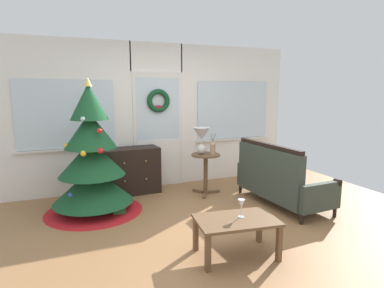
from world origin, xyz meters
TOP-DOWN VIEW (x-y plane):
  - ground_plane at (0.00, 0.00)m, footprint 6.76×6.76m
  - back_wall_with_door at (0.00, 2.08)m, footprint 5.20×0.19m
  - christmas_tree at (-1.23, 1.15)m, footprint 1.38×1.38m
  - dresser_cabinet at (-0.54, 1.79)m, footprint 0.92×0.48m
  - settee_sofa at (1.39, 0.38)m, footprint 0.78×1.59m
  - side_table at (0.58, 1.26)m, footprint 0.50×0.48m
  - table_lamp at (0.52, 1.30)m, footprint 0.28×0.28m
  - flower_vase at (0.68, 1.20)m, footprint 0.11×0.10m
  - coffee_table at (0.03, -0.72)m, footprint 0.90×0.62m
  - wine_glass at (0.10, -0.70)m, footprint 0.08×0.08m
  - gift_box at (-0.93, 0.88)m, footprint 0.17×0.15m

SIDE VIEW (x-z plane):
  - ground_plane at x=0.00m, z-range 0.00..0.00m
  - gift_box at x=-0.93m, z-range 0.00..0.17m
  - coffee_table at x=0.03m, z-range 0.14..0.55m
  - settee_sofa at x=1.39m, z-range -0.10..0.86m
  - dresser_cabinet at x=-0.54m, z-range 0.00..0.78m
  - side_table at x=0.58m, z-range 0.14..0.83m
  - wine_glass at x=0.10m, z-range 0.45..0.65m
  - christmas_tree at x=-1.23m, z-range -0.28..1.63m
  - flower_vase at x=0.68m, z-range 0.63..0.98m
  - table_lamp at x=0.52m, z-range 0.75..1.19m
  - back_wall_with_door at x=0.00m, z-range 0.01..2.56m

